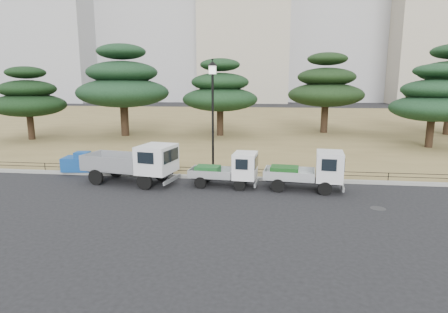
# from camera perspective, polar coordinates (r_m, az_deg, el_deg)

# --- Properties ---
(ground) EXTENTS (220.00, 220.00, 0.00)m
(ground) POSITION_cam_1_polar(r_m,az_deg,el_deg) (16.71, -0.87, -5.69)
(ground) COLOR black
(lawn) EXTENTS (120.00, 56.00, 0.15)m
(lawn) POSITION_cam_1_polar(r_m,az_deg,el_deg) (46.74, 4.47, 5.23)
(lawn) COLOR olive
(lawn) RESTS_ON ground
(curb) EXTENTS (120.00, 0.25, 0.16)m
(curb) POSITION_cam_1_polar(r_m,az_deg,el_deg) (19.18, 0.23, -3.24)
(curb) COLOR gray
(curb) RESTS_ON ground
(truck_large) EXTENTS (4.75, 2.56, 1.96)m
(truck_large) POSITION_cam_1_polar(r_m,az_deg,el_deg) (18.64, -13.44, -0.77)
(truck_large) COLOR black
(truck_large) RESTS_ON ground
(truck_kei_front) EXTENTS (3.23, 1.58, 1.66)m
(truck_kei_front) POSITION_cam_1_polar(r_m,az_deg,el_deg) (17.65, 0.74, -2.00)
(truck_kei_front) COLOR black
(truck_kei_front) RESTS_ON ground
(truck_kei_rear) EXTENTS (3.61, 1.82, 1.82)m
(truck_kei_rear) POSITION_cam_1_polar(r_m,az_deg,el_deg) (17.48, 12.90, -2.14)
(truck_kei_rear) COLOR black
(truck_kei_rear) RESTS_ON ground
(street_lamp) EXTENTS (0.52, 0.52, 5.77)m
(street_lamp) POSITION_cam_1_polar(r_m,az_deg,el_deg) (18.99, -1.74, 8.75)
(street_lamp) COLOR black
(street_lamp) RESTS_ON lawn
(pipe_fence) EXTENTS (38.00, 0.04, 0.40)m
(pipe_fence) POSITION_cam_1_polar(r_m,az_deg,el_deg) (19.23, 0.28, -2.09)
(pipe_fence) COLOR black
(pipe_fence) RESTS_ON lawn
(tarp_pile) EXTENTS (1.71, 1.34, 1.06)m
(tarp_pile) POSITION_cam_1_polar(r_m,az_deg,el_deg) (21.85, -21.18, -0.89)
(tarp_pile) COLOR #12438F
(tarp_pile) RESTS_ON lawn
(manhole) EXTENTS (0.60, 0.60, 0.01)m
(manhole) POSITION_cam_1_polar(r_m,az_deg,el_deg) (15.98, 22.41, -7.34)
(manhole) COLOR #2D2D30
(manhole) RESTS_ON ground
(pine_west_far) EXTENTS (5.99, 5.99, 6.05)m
(pine_west_far) POSITION_cam_1_polar(r_m,az_deg,el_deg) (35.41, -27.70, 7.93)
(pine_west_far) COLOR black
(pine_west_far) RESTS_ON lawn
(pine_west_near) EXTENTS (8.07, 8.07, 8.07)m
(pine_west_near) POSITION_cam_1_polar(r_m,az_deg,el_deg) (34.89, -15.17, 10.68)
(pine_west_near) COLOR black
(pine_west_near) RESTS_ON lawn
(pine_center_left) EXTENTS (6.73, 6.73, 6.84)m
(pine_center_left) POSITION_cam_1_polar(r_m,az_deg,el_deg) (33.93, -0.60, 9.87)
(pine_center_left) COLOR black
(pine_center_left) RESTS_ON lawn
(pine_center_right) EXTENTS (7.07, 7.07, 7.50)m
(pine_center_right) POSITION_cam_1_polar(r_m,az_deg,el_deg) (37.20, 15.28, 10.21)
(pine_center_right) COLOR black
(pine_center_right) RESTS_ON lawn
(pine_east_near) EXTENTS (6.00, 6.00, 6.06)m
(pine_east_near) POSITION_cam_1_polar(r_m,az_deg,el_deg) (31.39, 29.28, 7.55)
(pine_east_near) COLOR black
(pine_east_near) RESTS_ON lawn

